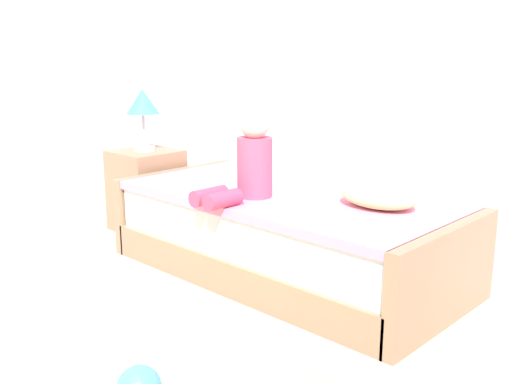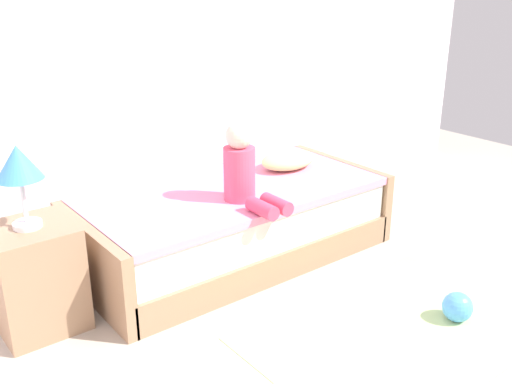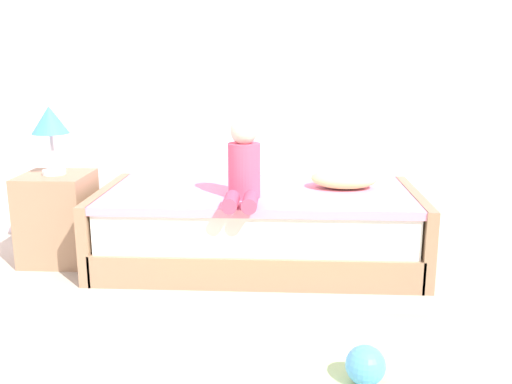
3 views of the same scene
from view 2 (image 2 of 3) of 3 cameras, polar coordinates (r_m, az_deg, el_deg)
name	(u,v)px [view 2 (image 2 of 3)]	position (r m, az deg, el deg)	size (l,w,h in m)	color
wall_rear	(108,40)	(3.95, -14.22, 14.11)	(7.20, 0.10, 2.90)	white
bed	(234,223)	(4.02, -2.19, -3.05)	(2.11, 1.00, 0.50)	#997556
nightstand	(36,277)	(3.45, -20.63, -7.77)	(0.44, 0.44, 0.60)	#997556
table_lamp	(19,167)	(3.21, -22.06, 2.31)	(0.24, 0.24, 0.45)	silver
child_figure	(244,170)	(3.64, -1.18, 2.11)	(0.20, 0.51, 0.50)	#E04C6B
pillow	(288,160)	(4.31, 3.14, 3.15)	(0.44, 0.30, 0.13)	#F2E58C
toy_ball	(457,307)	(3.56, 18.98, -10.51)	(0.17, 0.17, 0.17)	#4C99E5
area_rug	(395,332)	(3.40, 13.37, -13.10)	(1.60, 1.10, 0.01)	#B2D189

